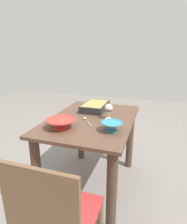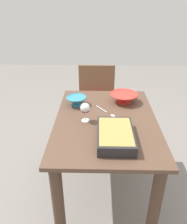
{
  "view_description": "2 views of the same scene",
  "coord_description": "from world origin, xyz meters",
  "px_view_note": "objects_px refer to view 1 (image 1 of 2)",
  "views": [
    {
      "loc": [
        -1.61,
        -0.55,
        1.38
      ],
      "look_at": [
        0.04,
        -0.01,
        0.81
      ],
      "focal_mm": 30.53,
      "sensor_mm": 36.0,
      "label": 1
    },
    {
      "loc": [
        1.48,
        -0.06,
        1.62
      ],
      "look_at": [
        -0.04,
        -0.1,
        0.8
      ],
      "focal_mm": 35.89,
      "sensor_mm": 36.0,
      "label": 2
    }
  ],
  "objects_px": {
    "mixing_bowl": "(61,123)",
    "serving_spoon": "(86,120)",
    "chair": "(53,218)",
    "wine_glass": "(109,109)",
    "small_bowl": "(112,126)",
    "dining_table": "(92,135)",
    "casserole_dish": "(95,106)"
  },
  "relations": [
    {
      "from": "mixing_bowl",
      "to": "casserole_dish",
      "type": "bearing_deg",
      "value": -10.81
    },
    {
      "from": "casserole_dish",
      "to": "serving_spoon",
      "type": "distance_m",
      "value": 0.35
    },
    {
      "from": "wine_glass",
      "to": "small_bowl",
      "type": "bearing_deg",
      "value": -161.05
    },
    {
      "from": "chair",
      "to": "wine_glass",
      "type": "height_order",
      "value": "wine_glass"
    },
    {
      "from": "mixing_bowl",
      "to": "serving_spoon",
      "type": "relative_size",
      "value": 1.2
    },
    {
      "from": "mixing_bowl",
      "to": "serving_spoon",
      "type": "distance_m",
      "value": 0.27
    },
    {
      "from": "dining_table",
      "to": "serving_spoon",
      "type": "bearing_deg",
      "value": 162.07
    },
    {
      "from": "mixing_bowl",
      "to": "serving_spoon",
      "type": "xyz_separation_m",
      "value": [
        0.23,
        -0.14,
        -0.04
      ]
    },
    {
      "from": "wine_glass",
      "to": "small_bowl",
      "type": "height_order",
      "value": "wine_glass"
    },
    {
      "from": "casserole_dish",
      "to": "mixing_bowl",
      "type": "bearing_deg",
      "value": 169.19
    },
    {
      "from": "dining_table",
      "to": "chair",
      "type": "bearing_deg",
      "value": -174.83
    },
    {
      "from": "chair",
      "to": "small_bowl",
      "type": "relative_size",
      "value": 5.09
    },
    {
      "from": "dining_table",
      "to": "serving_spoon",
      "type": "distance_m",
      "value": 0.2
    },
    {
      "from": "wine_glass",
      "to": "casserole_dish",
      "type": "relative_size",
      "value": 0.4
    },
    {
      "from": "chair",
      "to": "casserole_dish",
      "type": "height_order",
      "value": "chair"
    },
    {
      "from": "dining_table",
      "to": "wine_glass",
      "type": "height_order",
      "value": "wine_glass"
    },
    {
      "from": "casserole_dish",
      "to": "mixing_bowl",
      "type": "relative_size",
      "value": 1.52
    },
    {
      "from": "chair",
      "to": "serving_spoon",
      "type": "distance_m",
      "value": 0.88
    },
    {
      "from": "dining_table",
      "to": "wine_glass",
      "type": "bearing_deg",
      "value": -79.06
    },
    {
      "from": "casserole_dish",
      "to": "small_bowl",
      "type": "relative_size",
      "value": 2.14
    },
    {
      "from": "casserole_dish",
      "to": "small_bowl",
      "type": "distance_m",
      "value": 0.59
    },
    {
      "from": "dining_table",
      "to": "serving_spoon",
      "type": "height_order",
      "value": "serving_spoon"
    },
    {
      "from": "wine_glass",
      "to": "small_bowl",
      "type": "relative_size",
      "value": 0.85
    },
    {
      "from": "wine_glass",
      "to": "mixing_bowl",
      "type": "relative_size",
      "value": 0.6
    },
    {
      "from": "casserole_dish",
      "to": "small_bowl",
      "type": "xyz_separation_m",
      "value": [
        -0.51,
        -0.3,
        0.0
      ]
    },
    {
      "from": "chair",
      "to": "wine_glass",
      "type": "xyz_separation_m",
      "value": [
        0.94,
        -0.07,
        0.37
      ]
    },
    {
      "from": "dining_table",
      "to": "small_bowl",
      "type": "xyz_separation_m",
      "value": [
        -0.24,
        -0.25,
        0.22
      ]
    },
    {
      "from": "chair",
      "to": "mixing_bowl",
      "type": "relative_size",
      "value": 3.61
    },
    {
      "from": "chair",
      "to": "small_bowl",
      "type": "bearing_deg",
      "value": -13.86
    },
    {
      "from": "chair",
      "to": "small_bowl",
      "type": "xyz_separation_m",
      "value": [
        0.67,
        -0.17,
        0.31
      ]
    },
    {
      "from": "wine_glass",
      "to": "mixing_bowl",
      "type": "height_order",
      "value": "wine_glass"
    },
    {
      "from": "wine_glass",
      "to": "casserole_dish",
      "type": "bearing_deg",
      "value": 40.98
    }
  ]
}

